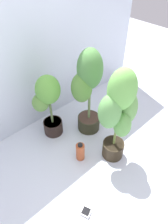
{
  "coord_description": "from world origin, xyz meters",
  "views": [
    {
      "loc": [
        -0.8,
        -0.84,
        1.74
      ],
      "look_at": [
        0.22,
        0.27,
        0.38
      ],
      "focal_mm": 32.23,
      "sensor_mm": 36.0,
      "label": 1
    }
  ],
  "objects_px": {
    "potted_plant_back_center": "(48,102)",
    "nutrient_bottle": "(80,152)",
    "potted_plant_front_right": "(119,113)",
    "hygrometer_box": "(86,212)",
    "potted_plant_back_right": "(87,88)"
  },
  "relations": [
    {
      "from": "potted_plant_back_center",
      "to": "nutrient_bottle",
      "type": "relative_size",
      "value": 3.48
    },
    {
      "from": "nutrient_bottle",
      "to": "potted_plant_back_right",
      "type": "bearing_deg",
      "value": 37.39
    },
    {
      "from": "potted_plant_back_right",
      "to": "nutrient_bottle",
      "type": "distance_m",
      "value": 0.64
    },
    {
      "from": "potted_plant_back_right",
      "to": "nutrient_bottle",
      "type": "bearing_deg",
      "value": -142.61
    },
    {
      "from": "hygrometer_box",
      "to": "potted_plant_front_right",
      "type": "bearing_deg",
      "value": 179.86
    },
    {
      "from": "potted_plant_back_center",
      "to": "potted_plant_back_right",
      "type": "bearing_deg",
      "value": -33.96
    },
    {
      "from": "potted_plant_back_center",
      "to": "nutrient_bottle",
      "type": "xyz_separation_m",
      "value": [
        -0.0,
        -0.48,
        -0.35
      ]
    },
    {
      "from": "potted_plant_front_right",
      "to": "hygrometer_box",
      "type": "distance_m",
      "value": 0.87
    },
    {
      "from": "potted_plant_back_center",
      "to": "potted_plant_front_right",
      "type": "distance_m",
      "value": 0.74
    },
    {
      "from": "potted_plant_back_center",
      "to": "hygrometer_box",
      "type": "xyz_separation_m",
      "value": [
        -0.33,
        -0.92,
        -0.44
      ]
    },
    {
      "from": "potted_plant_back_right",
      "to": "potted_plant_back_center",
      "type": "xyz_separation_m",
      "value": [
        -0.33,
        0.22,
        -0.13
      ]
    },
    {
      "from": "hygrometer_box",
      "to": "nutrient_bottle",
      "type": "height_order",
      "value": "nutrient_bottle"
    },
    {
      "from": "potted_plant_front_right",
      "to": "hygrometer_box",
      "type": "xyz_separation_m",
      "value": [
        -0.6,
        -0.24,
        -0.58
      ]
    },
    {
      "from": "potted_plant_front_right",
      "to": "hygrometer_box",
      "type": "height_order",
      "value": "potted_plant_front_right"
    },
    {
      "from": "potted_plant_front_right",
      "to": "nutrient_bottle",
      "type": "distance_m",
      "value": 0.59
    }
  ]
}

